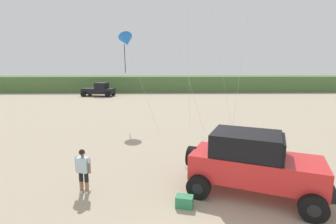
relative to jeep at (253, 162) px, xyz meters
name	(u,v)px	position (x,y,z in m)	size (l,w,h in m)	color
dune_ridge	(138,83)	(-7.56, 37.05, 0.10)	(90.00, 7.31, 2.60)	#4C703D
jeep	(253,162)	(0.00, 0.00, 0.00)	(5.00, 3.91, 2.26)	red
person_watching	(83,169)	(-6.04, 0.19, -0.26)	(0.60, 0.39, 1.67)	#8C664C
cooler_box	(184,201)	(-2.49, -0.80, -1.01)	(0.56, 0.36, 0.38)	#2D7F51
distant_pickup	(99,90)	(-12.49, 29.28, -0.26)	(4.87, 3.12, 1.98)	black
kite_black_sled	(126,41)	(-5.85, 11.17, 5.12)	(3.21, 3.85, 6.99)	blue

